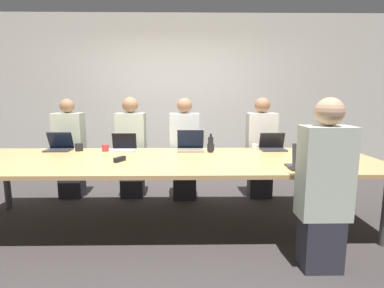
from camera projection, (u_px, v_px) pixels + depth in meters
ground_plane at (170, 224)px, 3.41m from camera, size 24.00×24.00×0.00m
curtain_wall at (175, 99)px, 5.16m from camera, size 12.00×0.06×2.80m
conference_table at (169, 163)px, 3.30m from camera, size 4.59×1.41×0.76m
laptop_far_right at (273, 145)px, 3.83m from camera, size 0.32×0.22×0.22m
person_far_right at (261, 149)px, 4.25m from camera, size 0.40×0.24×1.42m
cup_far_right at (255, 147)px, 3.81m from camera, size 0.09×0.09×0.08m
laptop_far_midleft at (124, 146)px, 3.78m from camera, size 0.31×0.22×0.22m
person_far_midleft at (132, 149)px, 4.25m from camera, size 0.40×0.24×1.43m
cup_far_midleft at (105, 148)px, 3.74m from camera, size 0.08×0.08×0.08m
laptop_near_right at (308, 162)px, 2.81m from camera, size 0.33×0.25×0.26m
person_near_right at (324, 188)px, 2.43m from camera, size 0.40×0.24×1.43m
cup_near_right at (333, 163)px, 2.88m from camera, size 0.08×0.08×0.08m
laptop_far_center at (191, 145)px, 3.79m from camera, size 0.34×0.28×0.27m
person_far_center at (185, 151)px, 4.18m from camera, size 0.40×0.24×1.42m
cup_far_center at (211, 147)px, 3.79m from camera, size 0.09×0.09×0.08m
bottle_far_center at (211, 144)px, 3.67m from camera, size 0.07×0.07×0.23m
laptop_far_left at (59, 145)px, 3.80m from camera, size 0.31×0.24×0.23m
person_far_left at (70, 150)px, 4.25m from camera, size 0.40×0.24×1.41m
cup_far_left at (79, 147)px, 3.77m from camera, size 0.09×0.09×0.10m
stapler at (120, 159)px, 3.15m from camera, size 0.11×0.15×0.05m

